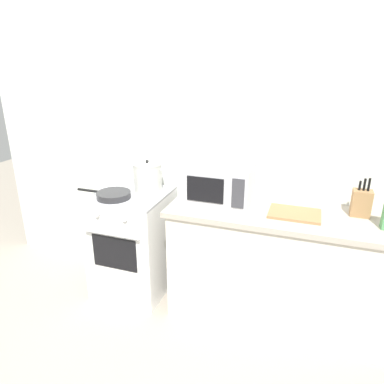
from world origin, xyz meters
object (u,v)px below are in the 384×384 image
(frying_pan, at_px, (113,195))
(cutting_board, at_px, (294,214))
(knife_block, at_px, (361,203))
(stock_pot, at_px, (148,177))
(stove, at_px, (133,243))
(microwave, at_px, (219,183))

(frying_pan, relative_size, cutting_board, 1.32)
(frying_pan, height_order, cutting_board, frying_pan)
(cutting_board, xyz_separation_m, knife_block, (0.44, 0.14, 0.09))
(stock_pot, xyz_separation_m, knife_block, (1.64, 0.04, -0.03))
(stock_pot, distance_m, knife_block, 1.64)
(frying_pan, bearing_deg, stove, 59.13)
(knife_block, bearing_deg, frying_pan, -171.59)
(stock_pot, relative_size, microwave, 0.65)
(stove, xyz_separation_m, knife_block, (1.76, 0.14, 0.56))
(stove, relative_size, microwave, 1.84)
(stock_pot, distance_m, cutting_board, 1.22)
(stock_pot, bearing_deg, stove, -138.98)
(cutting_board, bearing_deg, frying_pan, -174.62)
(stove, xyz_separation_m, microwave, (0.75, 0.08, 0.61))
(stove, distance_m, stock_pot, 0.61)
(stock_pot, bearing_deg, cutting_board, -4.89)
(frying_pan, bearing_deg, microwave, 14.31)
(microwave, bearing_deg, knife_block, 3.48)
(stock_pot, relative_size, frying_pan, 0.69)
(cutting_board, bearing_deg, knife_block, 17.75)
(microwave, xyz_separation_m, cutting_board, (0.58, -0.08, -0.14))
(frying_pan, relative_size, microwave, 0.95)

